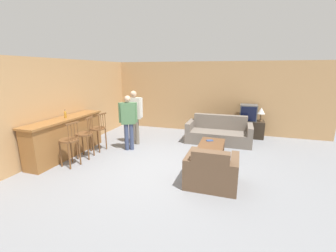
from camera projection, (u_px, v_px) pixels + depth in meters
The scene contains 17 objects.
ground_plane at pixel (163, 168), 5.40m from camera, with size 24.00×24.00×0.00m, color gray.
wall_back at pixel (195, 97), 8.53m from camera, with size 9.40×0.08×2.60m.
wall_left at pixel (86, 102), 7.27m from camera, with size 0.08×8.74×2.60m.
bar_counter at pixel (67, 137), 6.12m from camera, with size 0.55×2.51×1.05m.
bar_chair_near at pixel (70, 143), 5.40m from camera, with size 0.51×0.51×1.12m.
bar_chair_mid at pixel (85, 136), 5.93m from camera, with size 0.51×0.51×1.12m.
bar_chair_far at pixel (98, 131), 6.47m from camera, with size 0.48×0.48×1.12m.
couch_far at pixel (219, 133), 7.29m from camera, with size 2.04×0.91×0.86m.
armchair_near at pixel (211, 172), 4.53m from camera, with size 1.03×0.86×0.83m.
coffee_table at pixel (211, 145), 6.01m from camera, with size 0.64×1.09×0.39m.
tv_unit at pixel (247, 129), 7.86m from camera, with size 1.10×0.52×0.59m.
tv at pixel (248, 113), 7.72m from camera, with size 0.56×0.50×0.55m.
bottle at pixel (65, 114), 5.98m from camera, with size 0.06×0.06×0.22m.
book_on_table at pixel (210, 140), 6.22m from camera, with size 0.21×0.19×0.02m.
table_lamp at pixel (261, 111), 7.58m from camera, with size 0.24×0.24×0.47m.
person_by_window at pixel (134, 114), 6.96m from camera, with size 0.55×0.23×1.69m.
person_by_counter at pixel (128, 120), 6.45m from camera, with size 0.48×0.33×1.60m.
Camera 1 is at (1.65, -4.71, 2.31)m, focal length 24.00 mm.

